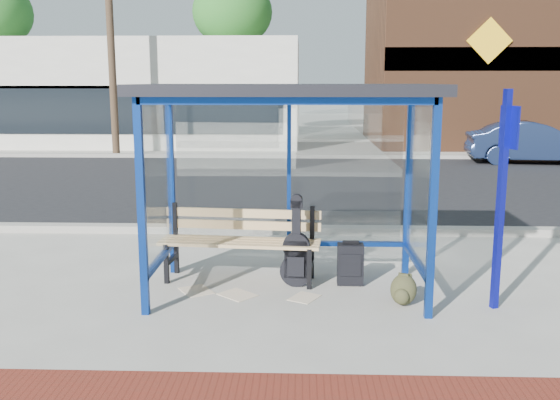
{
  "coord_description": "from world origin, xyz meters",
  "views": [
    {
      "loc": [
        0.16,
        -7.02,
        2.45
      ],
      "look_at": [
        -0.09,
        0.2,
        1.07
      ],
      "focal_mm": 40.0,
      "sensor_mm": 36.0,
      "label": 1
    }
  ],
  "objects_px": {
    "suitcase": "(350,264)",
    "guitar_bag": "(296,255)",
    "parked_car": "(533,142)",
    "backpack": "(403,290)",
    "bench": "(241,238)"
  },
  "relations": [
    {
      "from": "bench",
      "to": "guitar_bag",
      "type": "distance_m",
      "value": 0.75
    },
    {
      "from": "backpack",
      "to": "guitar_bag",
      "type": "bearing_deg",
      "value": 171.55
    },
    {
      "from": "backpack",
      "to": "parked_car",
      "type": "relative_size",
      "value": 0.09
    },
    {
      "from": "guitar_bag",
      "to": "parked_car",
      "type": "height_order",
      "value": "parked_car"
    },
    {
      "from": "guitar_bag",
      "to": "parked_car",
      "type": "xyz_separation_m",
      "value": [
        7.05,
        11.8,
        0.24
      ]
    },
    {
      "from": "bench",
      "to": "guitar_bag",
      "type": "xyz_separation_m",
      "value": [
        0.69,
        -0.25,
        -0.14
      ]
    },
    {
      "from": "backpack",
      "to": "parked_car",
      "type": "xyz_separation_m",
      "value": [
        5.85,
        12.42,
        0.46
      ]
    },
    {
      "from": "suitcase",
      "to": "parked_car",
      "type": "height_order",
      "value": "parked_car"
    },
    {
      "from": "bench",
      "to": "suitcase",
      "type": "height_order",
      "value": "bench"
    },
    {
      "from": "bench",
      "to": "backpack",
      "type": "relative_size",
      "value": 5.72
    },
    {
      "from": "bench",
      "to": "backpack",
      "type": "distance_m",
      "value": 2.11
    },
    {
      "from": "backpack",
      "to": "bench",
      "type": "bearing_deg",
      "value": 174.28
    },
    {
      "from": "suitcase",
      "to": "guitar_bag",
      "type": "bearing_deg",
      "value": -172.27
    },
    {
      "from": "parked_car",
      "to": "bench",
      "type": "bearing_deg",
      "value": 151.42
    },
    {
      "from": "backpack",
      "to": "parked_car",
      "type": "distance_m",
      "value": 13.74
    }
  ]
}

